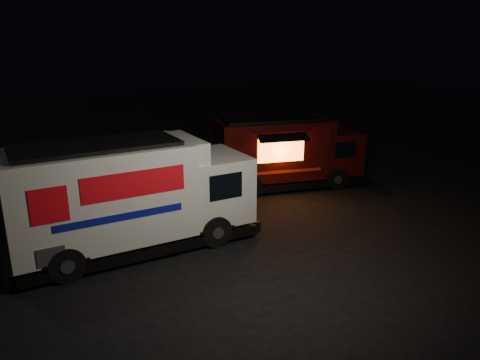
% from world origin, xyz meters
% --- Properties ---
extents(ground, '(80.00, 80.00, 0.00)m').
position_xyz_m(ground, '(0.00, 0.00, 0.00)').
color(ground, black).
rests_on(ground, ground).
extents(white_truck, '(7.33, 2.61, 3.30)m').
position_xyz_m(white_truck, '(-3.38, 0.75, 1.65)').
color(white_truck, silver).
rests_on(white_truck, ground).
extents(red_truck, '(6.66, 3.68, 2.93)m').
position_xyz_m(red_truck, '(3.91, 3.62, 1.47)').
color(red_truck, '#380B0A').
rests_on(red_truck, ground).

